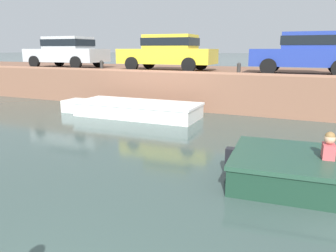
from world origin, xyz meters
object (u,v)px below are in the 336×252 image
boat_moored_west_white (132,109)px  car_leftmost_silver (67,51)px  mooring_bollard_west (102,65)px  car_centre_blue (306,51)px  car_left_inner_yellow (168,51)px  mooring_bollard_mid (239,68)px

boat_moored_west_white → car_leftmost_silver: (-5.60, 3.14, 2.08)m
car_leftmost_silver → mooring_bollard_west: car_leftmost_silver is taller
car_leftmost_silver → car_centre_blue: size_ratio=1.08×
car_left_inner_yellow → mooring_bollard_west: size_ratio=9.65×
boat_moored_west_white → mooring_bollard_mid: mooring_bollard_mid is taller
boat_moored_west_white → mooring_bollard_west: bearing=143.2°
boat_moored_west_white → mooring_bollard_west: (-2.73, 2.04, 1.48)m
car_leftmost_silver → car_centre_blue: same height
car_centre_blue → mooring_bollard_west: 8.53m
car_leftmost_silver → car_left_inner_yellow: (5.67, 0.00, -0.00)m
car_left_inner_yellow → boat_moored_west_white: bearing=-91.4°
boat_moored_west_white → car_leftmost_silver: size_ratio=1.31×
car_left_inner_yellow → car_centre_blue: 5.64m
car_centre_blue → mooring_bollard_west: size_ratio=8.71×
boat_moored_west_white → car_left_inner_yellow: 3.77m
car_leftmost_silver → car_centre_blue: (11.31, 0.00, -0.00)m
car_leftmost_silver → car_left_inner_yellow: bearing=0.0°
car_centre_blue → car_left_inner_yellow: bearing=180.0°
car_left_inner_yellow → mooring_bollard_west: 3.07m
boat_moored_west_white → mooring_bollard_mid: bearing=30.5°
car_leftmost_silver → car_centre_blue: bearing=0.0°
mooring_bollard_mid → car_left_inner_yellow: bearing=161.9°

